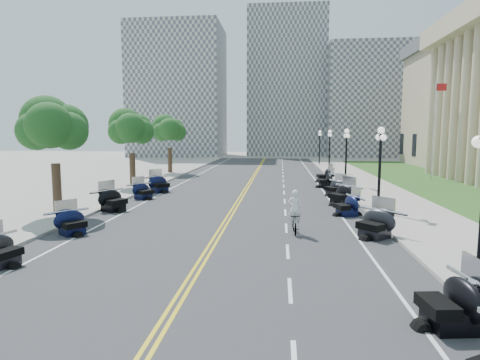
{
  "coord_description": "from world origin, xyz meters",
  "views": [
    {
      "loc": [
        2.85,
        -19.8,
        4.77
      ],
      "look_at": [
        0.52,
        3.46,
        2.0
      ],
      "focal_mm": 30.0,
      "sensor_mm": 36.0,
      "label": 1
    }
  ],
  "objects_px": {
    "bicycle": "(295,224)",
    "flagpole": "(434,130)",
    "cyclist_rider": "(295,195)",
    "motorcycle_n_3": "(451,300)"
  },
  "relations": [
    {
      "from": "bicycle",
      "to": "flagpole",
      "type": "bearing_deg",
      "value": 55.04
    },
    {
      "from": "bicycle",
      "to": "cyclist_rider",
      "type": "distance_m",
      "value": 1.37
    },
    {
      "from": "flagpole",
      "to": "bicycle",
      "type": "distance_m",
      "value": 27.58
    },
    {
      "from": "flagpole",
      "to": "cyclist_rider",
      "type": "distance_m",
      "value": 27.39
    },
    {
      "from": "motorcycle_n_3",
      "to": "cyclist_rider",
      "type": "xyz_separation_m",
      "value": [
        -3.45,
        8.94,
        1.14
      ]
    },
    {
      "from": "bicycle",
      "to": "motorcycle_n_3",
      "type": "bearing_deg",
      "value": -71.81
    },
    {
      "from": "motorcycle_n_3",
      "to": "bicycle",
      "type": "height_order",
      "value": "motorcycle_n_3"
    },
    {
      "from": "cyclist_rider",
      "to": "flagpole",
      "type": "bearing_deg",
      "value": -122.03
    },
    {
      "from": "flagpole",
      "to": "motorcycle_n_3",
      "type": "height_order",
      "value": "flagpole"
    },
    {
      "from": "flagpole",
      "to": "bicycle",
      "type": "relative_size",
      "value": 6.15
    }
  ]
}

